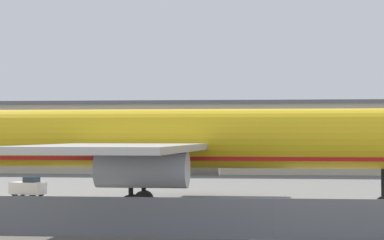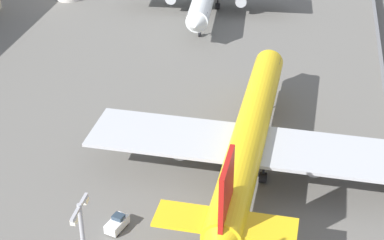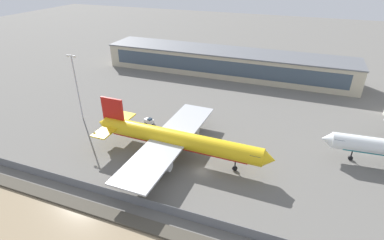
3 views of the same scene
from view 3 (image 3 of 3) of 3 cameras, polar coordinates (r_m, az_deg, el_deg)
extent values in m
plane|color=#66635E|center=(74.74, 2.05, -9.64)|extent=(500.00, 500.00, 0.00)
cube|color=#474238|center=(60.68, -4.71, -20.57)|extent=(320.00, 3.00, 0.50)
cube|color=slate|center=(62.76, -2.93, -17.16)|extent=(280.00, 0.08, 2.37)
cylinder|color=slate|center=(62.76, -2.93, -17.16)|extent=(0.10, 0.10, 2.37)
cylinder|color=yellow|center=(76.56, -2.71, -3.68)|extent=(43.73, 5.42, 4.45)
cone|color=yellow|center=(71.46, 14.48, -7.25)|extent=(2.98, 4.29, 4.22)
cone|color=yellow|center=(87.62, -16.55, -0.54)|extent=(2.98, 4.06, 4.00)
cube|color=#232D3D|center=(71.41, 12.18, -6.43)|extent=(2.53, 3.83, 1.33)
cube|color=red|center=(77.21, -2.69, -4.46)|extent=(37.17, 4.39, 0.80)
cube|color=#B7BABF|center=(85.88, -1.12, -0.30)|extent=(10.07, 21.16, 0.44)
cube|color=#B7BABF|center=(70.07, -7.94, -7.87)|extent=(10.07, 21.16, 0.44)
cylinder|color=#B7BABF|center=(84.78, -0.75, -1.82)|extent=(6.16, 2.58, 2.44)
cylinder|color=#B7BABF|center=(71.54, -6.28, -8.33)|extent=(6.16, 2.58, 2.44)
cube|color=red|center=(83.44, -14.87, 1.66)|extent=(6.56, 0.68, 7.56)
cube|color=yellow|center=(87.98, -13.11, 0.30)|extent=(4.54, 7.78, 0.36)
cube|color=yellow|center=(82.69, -16.05, -2.00)|extent=(4.54, 7.78, 0.36)
cylinder|color=black|center=(74.42, 8.22, -8.30)|extent=(0.31, 0.31, 2.60)
cylinder|color=black|center=(75.19, 8.15, -9.10)|extent=(1.26, 0.52, 1.24)
cylinder|color=black|center=(81.35, -3.94, -4.56)|extent=(0.36, 0.36, 2.60)
cylinder|color=black|center=(82.05, -3.91, -5.32)|extent=(1.45, 1.03, 1.43)
cylinder|color=black|center=(77.90, -5.43, -6.27)|extent=(0.36, 0.36, 2.60)
cylinder|color=black|center=(78.64, -5.39, -7.05)|extent=(1.45, 1.03, 1.43)
cone|color=white|center=(84.54, 24.28, -3.33)|extent=(3.03, 4.19, 4.00)
cube|color=#232D3D|center=(84.79, 26.08, -3.25)|extent=(2.58, 3.74, 1.26)
cylinder|color=black|center=(87.56, 28.12, -5.73)|extent=(0.29, 0.29, 2.46)
cylinder|color=black|center=(88.19, 27.94, -6.40)|extent=(1.21, 0.55, 1.18)
cube|color=white|center=(95.88, -8.20, -0.19)|extent=(3.52, 2.43, 1.11)
cube|color=#283847|center=(95.25, -8.06, 0.16)|extent=(1.43, 1.54, 0.50)
cylinder|color=black|center=(95.86, -7.47, -0.42)|extent=(0.73, 0.41, 0.70)
cylinder|color=black|center=(95.02, -8.04, -0.73)|extent=(0.73, 0.41, 0.70)
cylinder|color=black|center=(97.12, -8.32, -0.08)|extent=(0.73, 0.41, 0.70)
cylinder|color=black|center=(96.30, -8.88, -0.38)|extent=(0.73, 0.41, 0.70)
cube|color=#BCB299|center=(138.22, 6.50, 10.79)|extent=(109.94, 18.09, 10.05)
cube|color=#3D4C5B|center=(129.65, 5.44, 9.91)|extent=(101.14, 0.16, 6.03)
cube|color=#5B5E63|center=(136.75, 6.62, 12.90)|extent=(110.54, 18.69, 0.50)
cylinder|color=#A8A8AD|center=(100.02, -21.01, 5.64)|extent=(0.36, 0.36, 21.27)
cube|color=#A8A8AD|center=(96.87, -22.07, 11.31)|extent=(3.20, 0.24, 0.24)
cube|color=silver|center=(97.74, -22.57, 11.17)|extent=(0.60, 0.40, 0.44)
cube|color=silver|center=(96.15, -21.49, 11.11)|extent=(0.60, 0.40, 0.44)
camera|label=1|loc=(44.06, -47.51, -55.03)|focal=85.00mm
camera|label=2|loc=(112.03, -45.22, 23.06)|focal=60.00mm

